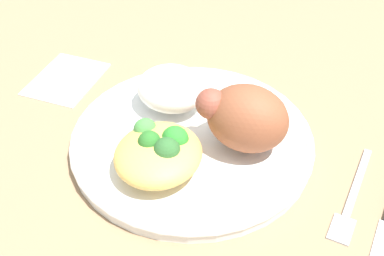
{
  "coord_description": "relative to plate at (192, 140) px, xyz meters",
  "views": [
    {
      "loc": [
        -0.17,
        0.39,
        0.4
      ],
      "look_at": [
        0.0,
        0.0,
        0.03
      ],
      "focal_mm": 46.82,
      "sensor_mm": 36.0,
      "label": 1
    }
  ],
  "objects": [
    {
      "name": "roasted_chicken",
      "position": [
        -0.06,
        -0.01,
        0.05
      ],
      "size": [
        0.1,
        0.07,
        0.07
      ],
      "color": "brown",
      "rests_on": "plate"
    },
    {
      "name": "ground_plane",
      "position": [
        0.0,
        0.0,
        -0.01
      ],
      "size": [
        2.0,
        2.0,
        0.0
      ],
      "primitive_type": "plane",
      "color": "#997755"
    },
    {
      "name": "fork",
      "position": [
        -0.19,
        0.01,
        -0.01
      ],
      "size": [
        0.02,
        0.14,
        0.01
      ],
      "color": "#B2B2B7",
      "rests_on": "ground_plane"
    },
    {
      "name": "rice_pile",
      "position": [
        0.05,
        -0.04,
        0.03
      ],
      "size": [
        0.08,
        0.08,
        0.05
      ],
      "primitive_type": "ellipsoid",
      "color": "white",
      "rests_on": "plate"
    },
    {
      "name": "plate",
      "position": [
        0.0,
        0.0,
        0.0
      ],
      "size": [
        0.28,
        0.28,
        0.02
      ],
      "color": "white",
      "rests_on": "ground_plane"
    },
    {
      "name": "mac_cheese_with_broccoli",
      "position": [
        0.01,
        0.06,
        0.03
      ],
      "size": [
        0.09,
        0.1,
        0.04
      ],
      "color": "#E7B255",
      "rests_on": "plate"
    },
    {
      "name": "napkin",
      "position": [
        0.21,
        -0.05,
        -0.01
      ],
      "size": [
        0.09,
        0.11,
        0.0
      ],
      "primitive_type": "cube",
      "rotation": [
        0.0,
        0.0,
        0.07
      ],
      "color": "white",
      "rests_on": "ground_plane"
    }
  ]
}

